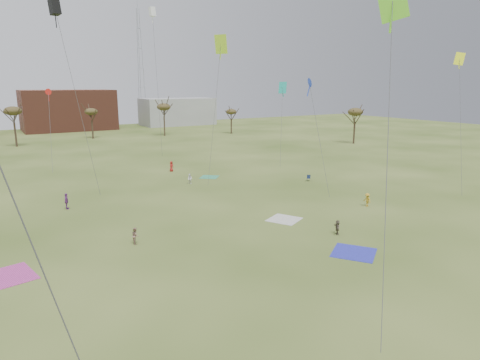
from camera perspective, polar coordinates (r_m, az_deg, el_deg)
ground at (r=29.86m, az=12.58°, el=-14.77°), size 260.00×260.00×0.00m
spectator_fore_b at (r=38.47m, az=-13.85°, el=-7.26°), size 0.69×0.81×1.47m
spectator_fore_c at (r=40.66m, az=12.92°, el=-6.19°), size 0.98×1.29×1.35m
flyer_mid_b at (r=50.59m, az=16.69°, el=-2.57°), size 0.59×1.01×1.54m
spectator_mid_d at (r=51.16m, az=-22.24°, el=-2.66°), size 0.63×1.13×1.82m
spectator_mid_e at (r=59.83m, az=-6.73°, el=0.15°), size 0.85×0.87×1.42m
flyer_far_b at (r=68.84m, az=-9.18°, el=1.83°), size 0.96×0.89×1.65m
blanket_blue at (r=36.92m, az=15.01°, el=-9.40°), size 4.67×4.67×0.03m
blanket_cream at (r=44.25m, az=5.95°, el=-5.29°), size 4.05×4.05×0.03m
blanket_plum at (r=35.79m, az=-29.10°, el=-11.36°), size 4.54×4.54×0.03m
blanket_olive at (r=64.04m, az=-4.13°, el=0.39°), size 3.61×3.61×0.03m
camp_chair_right at (r=62.04m, az=9.16°, el=0.10°), size 0.74×0.74×0.87m
kites_aloft at (r=52.63m, az=-12.26°, el=18.49°), size 70.49×68.91×25.09m
tree_line at (r=99.34m, az=-22.46°, el=7.98°), size 117.44×49.32×8.91m
building_brick at (r=140.94m, az=-22.06°, el=8.69°), size 26.00×16.00×12.00m
building_grey at (r=149.11m, az=-8.38°, el=9.06°), size 24.00×12.00×9.00m
radio_tower at (r=151.88m, az=-13.22°, el=14.49°), size 1.51×1.72×41.00m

